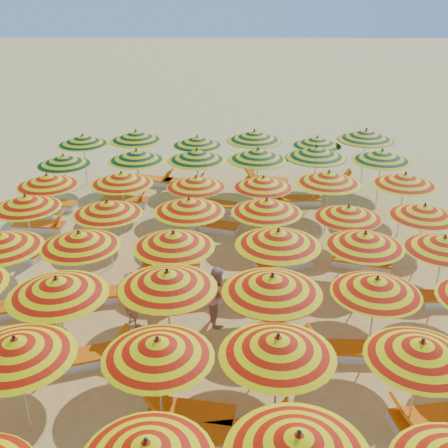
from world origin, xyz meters
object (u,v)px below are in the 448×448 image
Objects in this scene: umbrella_39 at (258,154)px; umbrella_15 at (272,284)px; umbrella_10 at (421,350)px; lounger_6 at (432,419)px; umbrella_18 at (0,241)px; umbrella_46 at (317,141)px; umbrella_3 at (298,445)px; umbrella_38 at (197,155)px; umbrella_41 at (382,156)px; umbrella_44 at (197,141)px; umbrella_40 at (316,152)px; lounger_24 at (153,180)px; umbrella_16 at (377,286)px; lounger_14 at (20,252)px; umbrella_27 at (267,206)px; lounger_19 at (212,225)px; lounger_5 at (248,433)px; lounger_22 at (211,204)px; umbrella_32 at (196,182)px; umbrella_35 at (405,179)px; lounger_17 at (363,262)px; umbrella_33 at (263,182)px; beachgoer_b at (217,295)px; umbrella_37 at (136,155)px; umbrella_47 at (366,135)px; umbrella_25 at (107,208)px; umbrella_29 at (424,211)px; umbrella_22 at (365,240)px; lounger_27 at (329,182)px; lounger_26 at (266,181)px; lounger_8 at (94,356)px; lounger_15 at (170,263)px; umbrella_19 at (79,239)px; umbrella_43 at (136,136)px; lounger_4 at (189,414)px; umbrella_45 at (254,136)px; umbrella_26 at (189,205)px; lounger_9 at (342,350)px; lounger_11 at (107,295)px; umbrella_7 at (16,348)px; umbrella_30 at (47,180)px; lounger_20 at (51,205)px; lounger_18 at (40,226)px; lounger_23 at (296,200)px.

umbrella_15 is at bearing -90.60° from umbrella_39.
lounger_6 is (0.50, 0.14, -1.74)m from umbrella_10.
umbrella_18 is 1.11× the size of umbrella_46.
umbrella_3 is 13.52m from umbrella_38.
umbrella_44 is at bearing 160.61° from umbrella_41.
umbrella_40 is at bearing 81.09° from umbrella_3.
umbrella_3 reaches higher than lounger_24.
lounger_14 is at bearing 153.82° from umbrella_16.
lounger_19 is at bearing 123.99° from umbrella_27.
lounger_5 is at bearing -82.19° from umbrella_38.
umbrella_32 is at bearing 94.93° from lounger_22.
umbrella_38 is at bearing 161.68° from umbrella_35.
umbrella_16 is 4.58m from lounger_17.
umbrella_35 reaches higher than umbrella_33.
umbrella_33 reaches higher than beachgoer_b.
umbrella_15 is at bearing -9.37° from lounger_14.
umbrella_35 is 0.98× the size of umbrella_37.
lounger_22 is at bearing -12.69° from umbrella_38.
umbrella_47 reaches higher than umbrella_15.
umbrella_27 reaches higher than lounger_5.
umbrella_29 is at bearing -0.03° from umbrella_25.
umbrella_22 is 9.03m from lounger_27.
beachgoer_b reaches higher than lounger_26.
lounger_15 is at bearing 54.60° from lounger_8.
umbrella_3 is at bearing -90.47° from umbrella_27.
umbrella_43 reaches higher than umbrella_19.
umbrella_10 is 4.58m from lounger_4.
lounger_19 is at bearing 131.51° from umbrella_22.
umbrella_41 is at bearing -27.82° from umbrella_45.
lounger_24 is 1.19× the size of beachgoer_b.
lounger_22 is (-4.15, -2.56, -1.67)m from umbrella_46.
lounger_9 is (3.76, -4.31, -1.78)m from umbrella_26.
lounger_11 is at bearing -117.01° from umbrella_32.
lounger_8 and lounger_15 have the same top height.
umbrella_26 is 4.70m from lounger_22.
umbrella_15 is 5.74m from lounger_17.
umbrella_45 is at bearing 65.45° from umbrella_32.
umbrella_7 reaches higher than umbrella_30.
umbrella_46 is 6.83m from lounger_24.
lounger_20 is 9.56m from beachgoer_b.
lounger_27 is at bearing 106.44° from lounger_17.
umbrella_29 is at bearing 136.92° from lounger_26.
umbrella_37 is at bearing 178.88° from umbrella_41.
lounger_26 is (0.50, 0.06, -1.91)m from umbrella_45.
umbrella_27 is 0.77× the size of umbrella_40.
umbrella_25 is at bearing -35.72° from lounger_18.
umbrella_27 is (-2.14, 4.29, 0.05)m from umbrella_16.
lounger_27 is at bearing -129.73° from lounger_23.
beachgoer_b is at bearing 46.88° from umbrella_7.
lounger_5 and lounger_6 have the same top height.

